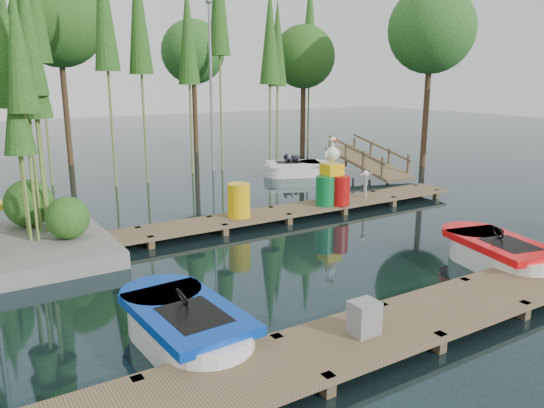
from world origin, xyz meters
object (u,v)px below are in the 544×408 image
boat_red (499,255)px  yellow_barrel (239,200)px  drum_cluster (333,184)px  utility_cabinet (364,318)px  boat_blue (186,328)px

boat_red → yellow_barrel: size_ratio=3.45×
yellow_barrel → drum_cluster: bearing=-2.8°
utility_cabinet → drum_cluster: bearing=54.8°
boat_red → yellow_barrel: 6.71m
boat_red → utility_cabinet: (-4.96, -1.17, 0.27)m
utility_cabinet → drum_cluster: size_ratio=0.25×
yellow_barrel → drum_cluster: 3.18m
boat_blue → boat_red: size_ratio=0.95×
utility_cabinet → boat_blue: bearing=144.1°
boat_blue → utility_cabinet: boat_blue is taller
drum_cluster → boat_red: bearing=-88.8°
boat_red → drum_cluster: bearing=104.5°
boat_blue → boat_red: (7.17, -0.43, -0.00)m
boat_blue → yellow_barrel: bearing=51.2°
boat_red → drum_cluster: 5.71m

